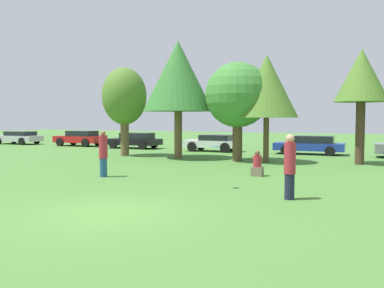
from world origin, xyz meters
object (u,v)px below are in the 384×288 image
at_px(tree_2, 238,96).
at_px(person_thrower, 103,154).
at_px(tree_4, 361,77).
at_px(parked_car_red, 80,138).
at_px(parked_car_black, 135,140).
at_px(tree_3, 267,86).
at_px(tree_1, 178,76).
at_px(parked_car_blue, 310,145).
at_px(person_catcher, 290,166).
at_px(tree_0, 124,97).
at_px(frisbee, 217,147).
at_px(parked_car_white, 213,142).
at_px(bystander_sitting, 257,166).
at_px(parked_car_silver, 18,137).

bearing_deg(tree_2, person_thrower, -110.54).
bearing_deg(tree_4, parked_car_red, 166.54).
bearing_deg(parked_car_black, tree_3, 152.40).
xyz_separation_m(person_thrower, tree_1, (-0.74, 8.38, 3.90)).
relative_size(parked_car_red, parked_car_blue, 0.96).
bearing_deg(person_catcher, parked_car_blue, -72.51).
distance_m(tree_0, parked_car_blue, 12.53).
height_order(person_thrower, frisbee, person_thrower).
xyz_separation_m(tree_3, parked_car_white, (-5.27, 5.71, -3.43)).
relative_size(bystander_sitting, tree_2, 0.19).
distance_m(person_catcher, tree_2, 11.11).
relative_size(frisbee, tree_2, 0.05).
height_order(tree_3, parked_car_red, tree_3).
bearing_deg(tree_1, bystander_sitting, -41.22).
distance_m(tree_2, parked_car_red, 17.74).
height_order(tree_4, parked_car_blue, tree_4).
relative_size(person_catcher, parked_car_white, 0.47).
distance_m(person_thrower, person_catcher, 7.93).
bearing_deg(parked_car_white, frisbee, 110.30).
relative_size(frisbee, parked_car_black, 0.06).
bearing_deg(tree_3, frisbee, -86.54).
height_order(tree_3, tree_4, tree_4).
bearing_deg(person_thrower, tree_1, 106.56).
height_order(person_catcher, bystander_sitting, person_catcher).
distance_m(frisbee, tree_2, 9.37).
relative_size(person_catcher, tree_2, 0.35).
height_order(person_thrower, parked_car_blue, person_thrower).
bearing_deg(tree_3, person_thrower, -119.39).
bearing_deg(bystander_sitting, frisbee, -97.15).
relative_size(frisbee, bystander_sitting, 0.24).
bearing_deg(tree_2, person_catcher, -63.99).
xyz_separation_m(person_catcher, tree_2, (-4.73, 9.70, 2.65)).
bearing_deg(parked_car_black, person_catcher, 132.68).
distance_m(tree_0, parked_car_white, 7.45).
distance_m(parked_car_silver, parked_car_white, 19.57).
bearing_deg(frisbee, parked_car_silver, 149.26).
bearing_deg(tree_0, person_thrower, -61.62).
bearing_deg(person_catcher, parked_car_red, -26.04).
bearing_deg(bystander_sitting, tree_1, 138.78).
relative_size(parked_car_red, parked_car_black, 1.00).
bearing_deg(tree_4, parked_car_blue, 122.10).
xyz_separation_m(parked_car_silver, parked_car_black, (12.75, -0.16, 0.02)).
bearing_deg(person_catcher, tree_0, -27.44).
relative_size(tree_2, parked_car_red, 1.26).
relative_size(frisbee, parked_car_blue, 0.06).
distance_m(person_catcher, tree_3, 10.75).
distance_m(frisbee, parked_car_white, 15.80).
bearing_deg(tree_1, parked_car_white, 89.01).
height_order(tree_4, parked_car_black, tree_4).
height_order(tree_3, parked_car_white, tree_3).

